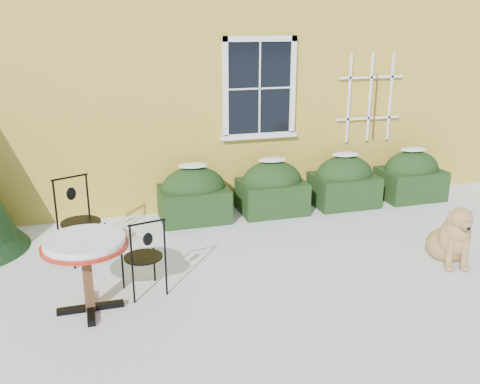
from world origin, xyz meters
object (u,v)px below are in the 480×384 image
object	(u,v)px
bistro_table	(85,251)
dog	(452,239)
patio_chair_near	(144,256)
patio_chair_far	(79,219)

from	to	relation	value
bistro_table	dog	size ratio (longest dim) A/B	1.02
patio_chair_near	dog	distance (m)	3.90
patio_chair_far	dog	world-z (taller)	patio_chair_far
patio_chair_far	dog	bearing A→B (deg)	-42.15
bistro_table	dog	xyz separation A→B (m)	(4.52, -0.07, -0.37)
patio_chair_near	patio_chair_far	distance (m)	1.43
patio_chair_near	dog	xyz separation A→B (m)	(3.89, -0.29, -0.13)
patio_chair_far	patio_chair_near	bearing A→B (deg)	-84.37
patio_chair_near	bistro_table	bearing A→B (deg)	6.80
bistro_table	dog	bearing A→B (deg)	-0.83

